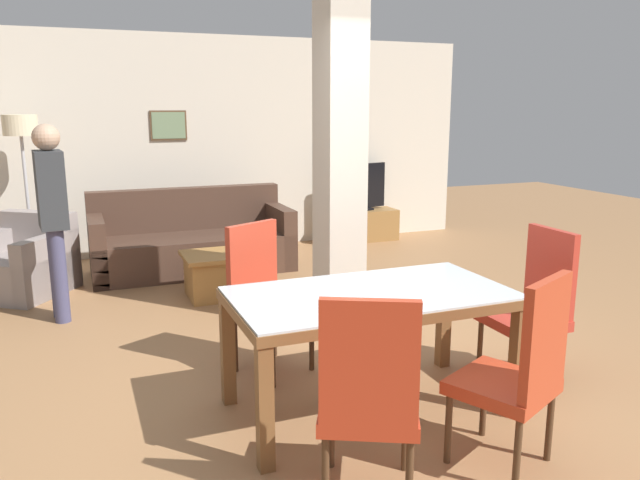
% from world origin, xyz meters
% --- Properties ---
extents(ground_plane, '(18.00, 18.00, 0.00)m').
position_xyz_m(ground_plane, '(0.00, 0.00, 0.00)').
color(ground_plane, '#9C6E46').
extents(back_wall, '(7.20, 0.09, 2.70)m').
position_xyz_m(back_wall, '(-0.00, 4.76, 1.35)').
color(back_wall, beige).
rests_on(back_wall, ground_plane).
extents(divider_pillar, '(0.33, 0.39, 2.70)m').
position_xyz_m(divider_pillar, '(0.44, 1.49, 1.35)').
color(divider_pillar, beige).
rests_on(divider_pillar, ground_plane).
extents(dining_table, '(1.67, 0.90, 0.76)m').
position_xyz_m(dining_table, '(0.00, 0.00, 0.60)').
color(dining_table, brown).
rests_on(dining_table, ground_plane).
extents(dining_chair_near_right, '(0.61, 0.61, 1.04)m').
position_xyz_m(dining_chair_near_right, '(0.41, -0.86, 0.55)').
color(dining_chair_near_right, '#B93B1F').
rests_on(dining_chair_near_right, ground_plane).
extents(dining_chair_head_right, '(0.46, 0.46, 1.04)m').
position_xyz_m(dining_chair_head_right, '(1.23, 0.00, 0.55)').
color(dining_chair_head_right, '#BC3526').
rests_on(dining_chair_head_right, ground_plane).
extents(dining_chair_near_left, '(0.62, 0.62, 1.04)m').
position_xyz_m(dining_chair_near_left, '(-0.42, -0.83, 0.55)').
color(dining_chair_near_left, '#BC371D').
rests_on(dining_chair_near_left, ground_plane).
extents(dining_chair_far_left, '(0.62, 0.62, 1.04)m').
position_xyz_m(dining_chair_far_left, '(-0.41, 0.84, 0.55)').
color(dining_chair_far_left, '#BC3B26').
rests_on(dining_chair_far_left, ground_plane).
extents(sofa, '(2.19, 0.90, 0.91)m').
position_xyz_m(sofa, '(-0.40, 3.74, 0.30)').
color(sofa, '#493125').
rests_on(sofa, ground_plane).
extents(armchair, '(1.15, 1.16, 0.78)m').
position_xyz_m(armchair, '(-2.14, 3.47, 0.28)').
color(armchair, gray).
rests_on(armchair, ground_plane).
extents(coffee_table, '(0.77, 0.59, 0.43)m').
position_xyz_m(coffee_table, '(-0.30, 2.65, 0.22)').
color(coffee_table, '#A27037').
rests_on(coffee_table, ground_plane).
extents(bottle, '(0.06, 0.06, 0.23)m').
position_xyz_m(bottle, '(-0.12, 2.50, 0.52)').
color(bottle, '#194C23').
rests_on(bottle, coffee_table).
extents(tv_stand, '(1.02, 0.40, 0.43)m').
position_xyz_m(tv_stand, '(2.05, 4.48, 0.21)').
color(tv_stand, olive).
rests_on(tv_stand, ground_plane).
extents(tv_screen, '(0.81, 0.27, 0.64)m').
position_xyz_m(tv_screen, '(2.05, 4.48, 0.74)').
color(tv_screen, black).
rests_on(tv_screen, tv_stand).
extents(floor_lamp, '(0.36, 0.36, 1.75)m').
position_xyz_m(floor_lamp, '(-2.08, 4.25, 1.48)').
color(floor_lamp, '#B7B7BC').
rests_on(floor_lamp, ground_plane).
extents(standing_person, '(0.26, 0.40, 1.69)m').
position_xyz_m(standing_person, '(-1.78, 2.50, 0.98)').
color(standing_person, '#444566').
rests_on(standing_person, ground_plane).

